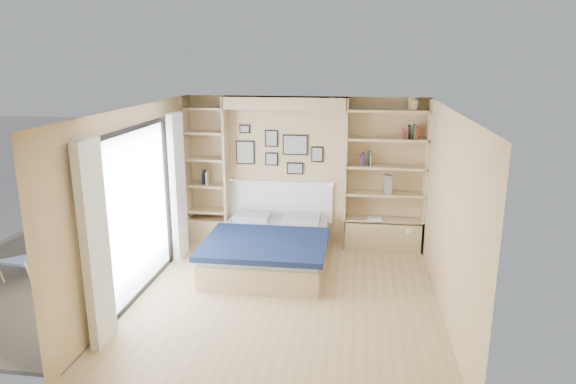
# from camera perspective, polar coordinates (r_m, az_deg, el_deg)

# --- Properties ---
(ground) EXTENTS (4.50, 4.50, 0.00)m
(ground) POSITION_cam_1_polar(r_m,az_deg,el_deg) (6.95, -0.29, -11.83)
(ground) COLOR tan
(ground) RESTS_ON ground
(room_shell) EXTENTS (4.50, 4.50, 4.50)m
(room_shell) POSITION_cam_1_polar(r_m,az_deg,el_deg) (8.04, -1.50, 0.09)
(room_shell) COLOR tan
(room_shell) RESTS_ON ground
(bed) EXTENTS (1.79, 2.24, 1.07)m
(bed) POSITION_cam_1_polar(r_m,az_deg,el_deg) (7.90, -2.07, -6.25)
(bed) COLOR #CBB682
(bed) RESTS_ON ground
(photo_gallery) EXTENTS (1.48, 0.02, 0.82)m
(photo_gallery) POSITION_cam_1_polar(r_m,az_deg,el_deg) (8.62, -1.20, 4.67)
(photo_gallery) COLOR black
(photo_gallery) RESTS_ON ground
(reading_lamps) EXTENTS (1.92, 0.12, 0.15)m
(reading_lamps) POSITION_cam_1_polar(r_m,az_deg,el_deg) (8.48, -0.41, 1.04)
(reading_lamps) COLOR silver
(reading_lamps) RESTS_ON ground
(shelf_decor) EXTENTS (3.52, 0.23, 2.03)m
(shelf_decor) POSITION_cam_1_polar(r_m,az_deg,el_deg) (8.35, 9.09, 4.71)
(shelf_decor) COLOR #A51E1E
(shelf_decor) RESTS_ON ground
(deck) EXTENTS (3.20, 4.00, 0.05)m
(deck) POSITION_cam_1_polar(r_m,az_deg,el_deg) (8.22, -26.33, -9.10)
(deck) COLOR #6A5D4E
(deck) RESTS_ON ground
(deck_chair) EXTENTS (0.66, 0.96, 0.90)m
(deck_chair) POSITION_cam_1_polar(r_m,az_deg,el_deg) (8.33, -26.23, -5.58)
(deck_chair) COLOR tan
(deck_chair) RESTS_ON ground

